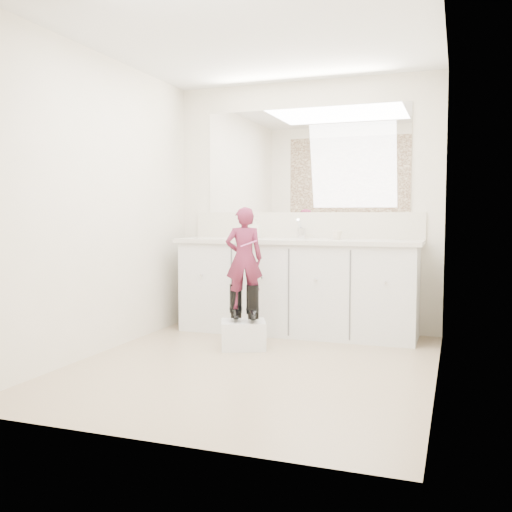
% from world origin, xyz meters
% --- Properties ---
extents(floor, '(3.00, 3.00, 0.00)m').
position_xyz_m(floor, '(0.00, 0.00, 0.00)').
color(floor, '#977E63').
rests_on(floor, ground).
extents(ceiling, '(3.00, 3.00, 0.00)m').
position_xyz_m(ceiling, '(0.00, 0.00, 2.40)').
color(ceiling, white).
rests_on(ceiling, wall_back).
extents(wall_back, '(2.60, 0.00, 2.60)m').
position_xyz_m(wall_back, '(0.00, 1.50, 1.20)').
color(wall_back, beige).
rests_on(wall_back, floor).
extents(wall_front, '(2.60, 0.00, 2.60)m').
position_xyz_m(wall_front, '(0.00, -1.50, 1.20)').
color(wall_front, beige).
rests_on(wall_front, floor).
extents(wall_left, '(0.00, 3.00, 3.00)m').
position_xyz_m(wall_left, '(-1.30, 0.00, 1.20)').
color(wall_left, beige).
rests_on(wall_left, floor).
extents(wall_right, '(0.00, 3.00, 3.00)m').
position_xyz_m(wall_right, '(1.30, 0.00, 1.20)').
color(wall_right, beige).
rests_on(wall_right, floor).
extents(vanity_cabinet, '(2.20, 0.55, 0.85)m').
position_xyz_m(vanity_cabinet, '(0.00, 1.23, 0.42)').
color(vanity_cabinet, silver).
rests_on(vanity_cabinet, floor).
extents(countertop, '(2.28, 0.58, 0.04)m').
position_xyz_m(countertop, '(0.00, 1.21, 0.87)').
color(countertop, beige).
rests_on(countertop, vanity_cabinet).
extents(backsplash, '(2.28, 0.03, 0.25)m').
position_xyz_m(backsplash, '(0.00, 1.49, 1.02)').
color(backsplash, beige).
rests_on(backsplash, countertop).
extents(mirror, '(2.00, 0.02, 1.00)m').
position_xyz_m(mirror, '(0.00, 1.49, 1.64)').
color(mirror, white).
rests_on(mirror, wall_back).
extents(dot_panel, '(2.00, 0.01, 1.20)m').
position_xyz_m(dot_panel, '(0.00, -1.49, 1.65)').
color(dot_panel, '#472819').
rests_on(dot_panel, wall_front).
extents(faucet, '(0.08, 0.08, 0.10)m').
position_xyz_m(faucet, '(0.00, 1.38, 0.94)').
color(faucet, silver).
rests_on(faucet, countertop).
extents(cup, '(0.10, 0.10, 0.08)m').
position_xyz_m(cup, '(0.37, 1.27, 0.93)').
color(cup, beige).
rests_on(cup, countertop).
extents(soap_bottle, '(0.09, 0.09, 0.19)m').
position_xyz_m(soap_bottle, '(-0.42, 1.28, 0.99)').
color(soap_bottle, silver).
rests_on(soap_bottle, countertop).
extents(step_stool, '(0.45, 0.42, 0.23)m').
position_xyz_m(step_stool, '(-0.26, 0.49, 0.12)').
color(step_stool, silver).
rests_on(step_stool, floor).
extents(boot_left, '(0.18, 0.23, 0.30)m').
position_xyz_m(boot_left, '(-0.33, 0.51, 0.38)').
color(boot_left, black).
rests_on(boot_left, step_stool).
extents(boot_right, '(0.18, 0.23, 0.30)m').
position_xyz_m(boot_right, '(-0.18, 0.51, 0.38)').
color(boot_right, black).
rests_on(boot_right, step_stool).
extents(toddler, '(0.36, 0.31, 0.85)m').
position_xyz_m(toddler, '(-0.26, 0.51, 0.76)').
color(toddler, '#992F53').
rests_on(toddler, step_stool).
extents(toothbrush, '(0.13, 0.06, 0.06)m').
position_xyz_m(toothbrush, '(-0.19, 0.43, 0.88)').
color(toothbrush, '#D653A3').
rests_on(toothbrush, toddler).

